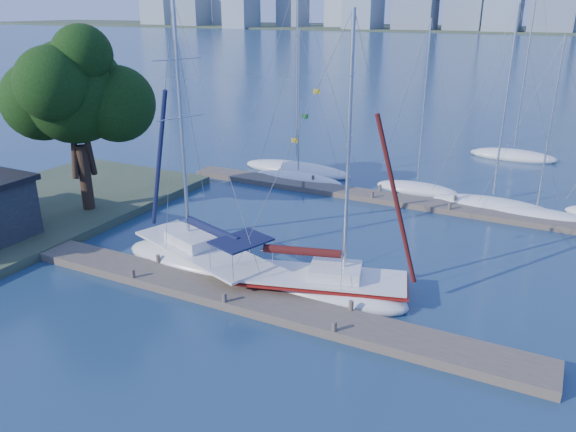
% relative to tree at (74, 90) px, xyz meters
% --- Properties ---
extents(ground, '(700.00, 700.00, 0.00)m').
position_rel_tree_xyz_m(ground, '(13.61, -4.94, -7.66)').
color(ground, navy).
rests_on(ground, ground).
extents(near_dock, '(26.00, 2.00, 0.40)m').
position_rel_tree_xyz_m(near_dock, '(13.61, -4.94, -7.46)').
color(near_dock, brown).
rests_on(near_dock, ground).
extents(far_dock, '(30.00, 1.80, 0.36)m').
position_rel_tree_xyz_m(far_dock, '(15.61, 11.06, -7.48)').
color(far_dock, brown).
rests_on(far_dock, ground).
extents(shore, '(12.00, 22.00, 0.50)m').
position_rel_tree_xyz_m(shore, '(-3.39, -1.94, -7.41)').
color(shore, '#38472D').
rests_on(shore, ground).
extents(far_shore, '(800.00, 100.00, 1.50)m').
position_rel_tree_xyz_m(far_shore, '(13.61, 315.06, -7.66)').
color(far_shore, '#38472D').
rests_on(far_shore, ground).
extents(tree, '(8.30, 7.58, 11.28)m').
position_rel_tree_xyz_m(tree, '(0.00, 0.00, 0.00)').
color(tree, black).
rests_on(tree, ground).
extents(sailboat_navy, '(9.17, 5.55, 13.01)m').
position_rel_tree_xyz_m(sailboat_navy, '(10.26, -2.76, -6.68)').
color(sailboat_navy, silver).
rests_on(sailboat_navy, ground).
extents(sailboat_maroon, '(8.30, 4.65, 12.63)m').
position_rel_tree_xyz_m(sailboat_maroon, '(16.76, -2.68, -6.65)').
color(sailboat_maroon, silver).
rests_on(sailboat_maroon, ground).
extents(bg_boat_0, '(9.23, 4.71, 14.41)m').
position_rel_tree_xyz_m(bg_boat_0, '(7.04, 14.46, -7.38)').
color(bg_boat_0, silver).
rests_on(bg_boat_0, ground).
extents(bg_boat_1, '(7.02, 2.49, 11.05)m').
position_rel_tree_xyz_m(bg_boat_1, '(8.18, 12.40, -7.44)').
color(bg_boat_1, silver).
rests_on(bg_boat_1, ground).
extents(bg_boat_2, '(5.98, 2.84, 11.73)m').
position_rel_tree_xyz_m(bg_boat_2, '(16.63, 13.91, -7.42)').
color(bg_boat_2, silver).
rests_on(bg_boat_2, ground).
extents(bg_boat_3, '(7.71, 3.23, 12.64)m').
position_rel_tree_xyz_m(bg_boat_3, '(21.81, 12.50, -7.40)').
color(bg_boat_3, silver).
rests_on(bg_boat_3, ground).
extents(bg_boat_4, '(7.14, 3.95, 10.97)m').
position_rel_tree_xyz_m(bg_boat_4, '(24.43, 12.00, -7.44)').
color(bg_boat_4, silver).
rests_on(bg_boat_4, ground).
extents(bg_boat_7, '(7.33, 3.76, 15.43)m').
position_rel_tree_xyz_m(bg_boat_7, '(21.50, 26.60, -7.36)').
color(bg_boat_7, silver).
rests_on(bg_boat_7, ground).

